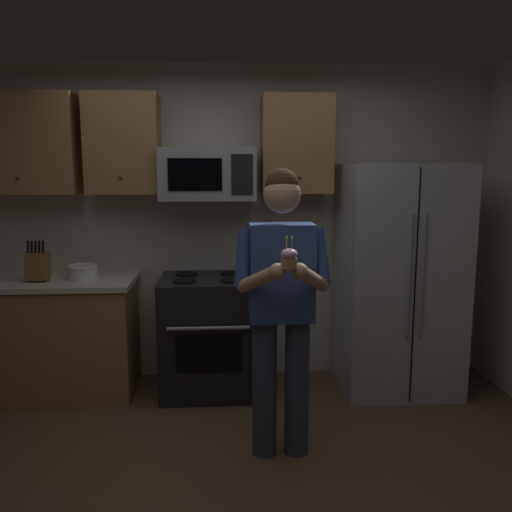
{
  "coord_description": "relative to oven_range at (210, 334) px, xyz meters",
  "views": [
    {
      "loc": [
        -0.05,
        -2.7,
        1.74
      ],
      "look_at": [
        0.15,
        0.36,
        1.25
      ],
      "focal_mm": 36.99,
      "sensor_mm": 36.0,
      "label": 1
    }
  ],
  "objects": [
    {
      "name": "ground_plane",
      "position": [
        0.15,
        -1.36,
        -0.46
      ],
      "size": [
        6.0,
        6.0,
        0.0
      ],
      "primitive_type": "plane",
      "color": "brown"
    },
    {
      "name": "wall_back",
      "position": [
        0.15,
        0.39,
        0.84
      ],
      "size": [
        4.4,
        0.1,
        2.6
      ],
      "primitive_type": "cube",
      "color": "beige",
      "rests_on": "ground"
    },
    {
      "name": "oven_range",
      "position": [
        0.0,
        0.0,
        0.0
      ],
      "size": [
        0.76,
        0.7,
        0.93
      ],
      "color": "black",
      "rests_on": "ground"
    },
    {
      "name": "microwave",
      "position": [
        0.0,
        0.12,
        1.26
      ],
      "size": [
        0.74,
        0.41,
        0.4
      ],
      "color": "#9EA0A5"
    },
    {
      "name": "refrigerator",
      "position": [
        1.5,
        -0.04,
        0.44
      ],
      "size": [
        0.9,
        0.75,
        1.8
      ],
      "color": "#B7BABF",
      "rests_on": "ground"
    },
    {
      "name": "cabinet_row_upper",
      "position": [
        -0.57,
        0.17,
        1.49
      ],
      "size": [
        2.78,
        0.36,
        0.76
      ],
      "color": "#9E7247"
    },
    {
      "name": "counter_left",
      "position": [
        -1.3,
        0.02,
        0.0
      ],
      "size": [
        1.44,
        0.66,
        0.92
      ],
      "color": "#9E7247",
      "rests_on": "ground"
    },
    {
      "name": "knife_block",
      "position": [
        -1.29,
        -0.03,
        0.57
      ],
      "size": [
        0.16,
        0.15,
        0.32
      ],
      "color": "brown",
      "rests_on": "counter_left"
    },
    {
      "name": "bowl_large_white",
      "position": [
        -0.97,
        0.02,
        0.52
      ],
      "size": [
        0.24,
        0.24,
        0.11
      ],
      "color": "white",
      "rests_on": "counter_left"
    },
    {
      "name": "person",
      "position": [
        0.45,
        -1.01,
        0.53
      ],
      "size": [
        0.6,
        0.48,
        1.76
      ],
      "color": "#383F59",
      "rests_on": "ground"
    },
    {
      "name": "cupcake",
      "position": [
        0.45,
        -1.34,
        0.83
      ],
      "size": [
        0.09,
        0.09,
        0.17
      ],
      "color": "#A87F56"
    }
  ]
}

